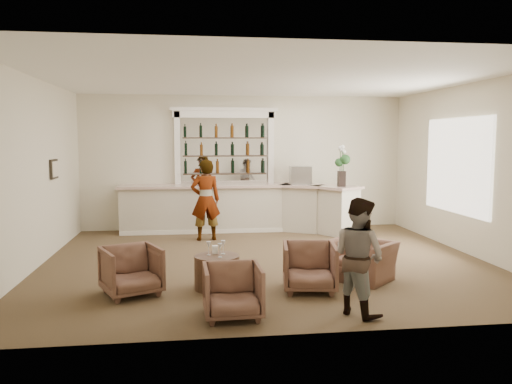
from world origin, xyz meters
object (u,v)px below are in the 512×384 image
bar_counter (240,208)px  espresso_machine (300,175)px  guest (359,256)px  armchair_far (361,260)px  flower_vase (342,163)px  cocktail_table (217,272)px  sommelier (206,200)px  armchair_left (131,271)px  armchair_center (233,291)px  armchair_right (310,267)px

bar_counter → espresso_machine: 1.67m
guest → armchair_far: 1.70m
espresso_machine → armchair_far: bearing=-85.7°
espresso_machine → flower_vase: (0.81, -0.72, 0.32)m
cocktail_table → sommelier: 3.72m
guest → armchair_left: bearing=37.8°
armchair_center → armchair_far: size_ratio=0.77×
armchair_left → espresso_machine: 5.97m
cocktail_table → guest: size_ratio=0.45×
bar_counter → armchair_right: bar_counter is taller
sommelier → armchair_right: (1.40, -3.95, -0.54)m
bar_counter → armchair_left: (-2.03, -4.75, -0.22)m
flower_vase → armchair_center: bearing=-120.1°
armchair_left → armchair_far: (3.54, 0.36, -0.04)m
espresso_machine → guest: bearing=-91.4°
guest → flower_vase: 5.44m
armchair_left → armchair_center: 1.75m
cocktail_table → armchair_far: (2.31, 0.21, 0.06)m
armchair_far → sommelier: bearing=171.5°
armchair_left → espresso_machine: (3.51, 4.73, 1.00)m
guest → flower_vase: (1.36, 5.18, 0.92)m
armchair_far → espresso_machine: bearing=137.5°
armchair_left → sommelier: bearing=48.7°
bar_counter → cocktail_table: bar_counter is taller
cocktail_table → armchair_right: armchair_right is taller
sommelier → armchair_left: (-1.17, -3.81, -0.54)m
armchair_center → espresso_machine: size_ratio=1.48×
bar_counter → cocktail_table: 4.67m
armchair_left → armchair_far: size_ratio=0.82×
cocktail_table → armchair_left: 1.24m
sommelier → flower_vase: flower_vase is taller
armchair_right → espresso_machine: espresso_machine is taller
bar_counter → sommelier: bearing=-132.5°
bar_counter → armchair_center: (-0.67, -5.84, -0.24)m
bar_counter → guest: (0.93, -5.92, 0.17)m
armchair_left → espresso_machine: espresso_machine is taller
armchair_right → espresso_machine: bearing=88.2°
guest → armchair_right: guest is taller
cocktail_table → espresso_machine: (2.27, 4.58, 1.11)m
bar_counter → armchair_far: size_ratio=6.03×
armchair_right → bar_counter: bearing=105.4°
armchair_far → cocktail_table: bearing=-127.8°
guest → armchair_right: 1.17m
armchair_center → espresso_machine: bearing=68.2°
armchair_center → flower_vase: 6.05m
armchair_left → flower_vase: 6.04m
armchair_center → espresso_machine: espresso_machine is taller
cocktail_table → armchair_left: armchair_left is taller
guest → armchair_center: (-1.60, 0.08, -0.41)m
armchair_left → guest: bearing=-45.8°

